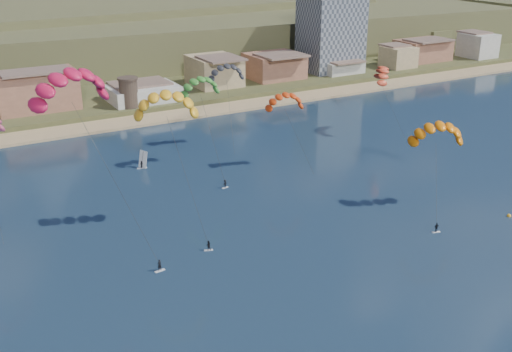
{
  "coord_description": "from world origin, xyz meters",
  "views": [
    {
      "loc": [
        -47.75,
        -52.29,
        48.24
      ],
      "look_at": [
        0.0,
        32.0,
        10.0
      ],
      "focal_mm": 43.25,
      "sensor_mm": 36.0,
      "label": 1
    }
  ],
  "objects_px": {
    "kitesurfer_orange": "(438,129)",
    "kitesurfer_green": "(200,84)",
    "apartment_tower": "(331,25)",
    "watchtower": "(129,92)",
    "buoy": "(509,216)",
    "kitesurfer_red": "(69,81)",
    "windsurfer": "(142,163)",
    "kitesurfer_yellow": "(166,101)"
  },
  "relations": [
    {
      "from": "apartment_tower",
      "to": "windsurfer",
      "type": "xyz_separation_m",
      "value": [
        -91.93,
        -57.44,
        -16.59
      ]
    },
    {
      "from": "apartment_tower",
      "to": "kitesurfer_red",
      "type": "height_order",
      "value": "apartment_tower"
    },
    {
      "from": "kitesurfer_yellow",
      "to": "windsurfer",
      "type": "height_order",
      "value": "kitesurfer_yellow"
    },
    {
      "from": "apartment_tower",
      "to": "kitesurfer_orange",
      "type": "height_order",
      "value": "apartment_tower"
    },
    {
      "from": "kitesurfer_green",
      "to": "windsurfer",
      "type": "height_order",
      "value": "kitesurfer_green"
    },
    {
      "from": "kitesurfer_red",
      "to": "apartment_tower",
      "type": "bearing_deg",
      "value": 37.65
    },
    {
      "from": "windsurfer",
      "to": "kitesurfer_yellow",
      "type": "bearing_deg",
      "value": -99.61
    },
    {
      "from": "watchtower",
      "to": "buoy",
      "type": "distance_m",
      "value": 107.4
    },
    {
      "from": "watchtower",
      "to": "kitesurfer_red",
      "type": "bearing_deg",
      "value": -113.85
    },
    {
      "from": "kitesurfer_red",
      "to": "windsurfer",
      "type": "height_order",
      "value": "kitesurfer_red"
    },
    {
      "from": "apartment_tower",
      "to": "kitesurfer_orange",
      "type": "xyz_separation_m",
      "value": [
        -50.74,
        -102.9,
        -2.95
      ]
    },
    {
      "from": "kitesurfer_green",
      "to": "buoy",
      "type": "distance_m",
      "value": 66.58
    },
    {
      "from": "kitesurfer_orange",
      "to": "kitesurfer_green",
      "type": "height_order",
      "value": "kitesurfer_green"
    },
    {
      "from": "watchtower",
      "to": "kitesurfer_orange",
      "type": "height_order",
      "value": "kitesurfer_orange"
    },
    {
      "from": "apartment_tower",
      "to": "buoy",
      "type": "xyz_separation_m",
      "value": [
        -42.16,
        -114.32,
        -17.69
      ]
    },
    {
      "from": "kitesurfer_yellow",
      "to": "kitesurfer_green",
      "type": "distance_m",
      "value": 30.4
    },
    {
      "from": "watchtower",
      "to": "kitesurfer_yellow",
      "type": "xyz_separation_m",
      "value": [
        -16.93,
        -72.96,
        16.21
      ]
    },
    {
      "from": "watchtower",
      "to": "buoy",
      "type": "relative_size",
      "value": 11.6
    },
    {
      "from": "kitesurfer_orange",
      "to": "buoy",
      "type": "height_order",
      "value": "kitesurfer_orange"
    },
    {
      "from": "apartment_tower",
      "to": "kitesurfer_yellow",
      "type": "relative_size",
      "value": 1.22
    },
    {
      "from": "kitesurfer_yellow",
      "to": "buoy",
      "type": "distance_m",
      "value": 65.21
    },
    {
      "from": "watchtower",
      "to": "buoy",
      "type": "bearing_deg",
      "value": -69.33
    },
    {
      "from": "kitesurfer_red",
      "to": "kitesurfer_green",
      "type": "bearing_deg",
      "value": 36.54
    },
    {
      "from": "apartment_tower",
      "to": "kitesurfer_red",
      "type": "xyz_separation_m",
      "value": [
        -112.02,
        -86.41,
        9.64
      ]
    },
    {
      "from": "apartment_tower",
      "to": "kitesurfer_green",
      "type": "relative_size",
      "value": 1.41
    },
    {
      "from": "kitesurfer_yellow",
      "to": "kitesurfer_orange",
      "type": "distance_m",
      "value": 49.46
    },
    {
      "from": "apartment_tower",
      "to": "buoy",
      "type": "distance_m",
      "value": 123.12
    },
    {
      "from": "watchtower",
      "to": "windsurfer",
      "type": "height_order",
      "value": "watchtower"
    },
    {
      "from": "kitesurfer_orange",
      "to": "kitesurfer_green",
      "type": "bearing_deg",
      "value": 125.41
    },
    {
      "from": "kitesurfer_red",
      "to": "buoy",
      "type": "height_order",
      "value": "kitesurfer_red"
    },
    {
      "from": "watchtower",
      "to": "buoy",
      "type": "xyz_separation_m",
      "value": [
        37.84,
        -100.32,
        -6.24
      ]
    },
    {
      "from": "kitesurfer_orange",
      "to": "kitesurfer_green",
      "type": "relative_size",
      "value": 0.85
    },
    {
      "from": "kitesurfer_orange",
      "to": "kitesurfer_green",
      "type": "xyz_separation_m",
      "value": [
        -28.82,
        40.54,
        3.54
      ]
    },
    {
      "from": "kitesurfer_green",
      "to": "windsurfer",
      "type": "relative_size",
      "value": 5.85
    },
    {
      "from": "apartment_tower",
      "to": "kitesurfer_yellow",
      "type": "height_order",
      "value": "apartment_tower"
    },
    {
      "from": "windsurfer",
      "to": "buoy",
      "type": "xyz_separation_m",
      "value": [
        49.77,
        -56.88,
        -1.11
      ]
    },
    {
      "from": "kitesurfer_red",
      "to": "kitesurfer_orange",
      "type": "relative_size",
      "value": 1.67
    },
    {
      "from": "kitesurfer_yellow",
      "to": "kitesurfer_green",
      "type": "xyz_separation_m",
      "value": [
        17.36,
        24.6,
        -4.17
      ]
    },
    {
      "from": "apartment_tower",
      "to": "watchtower",
      "type": "bearing_deg",
      "value": -170.07
    },
    {
      "from": "watchtower",
      "to": "kitesurfer_green",
      "type": "bearing_deg",
      "value": -89.48
    },
    {
      "from": "kitesurfer_red",
      "to": "kitesurfer_green",
      "type": "distance_m",
      "value": 41.4
    },
    {
      "from": "apartment_tower",
      "to": "kitesurfer_yellow",
      "type": "xyz_separation_m",
      "value": [
        -96.93,
        -86.96,
        4.76
      ]
    }
  ]
}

